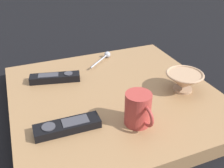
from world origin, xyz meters
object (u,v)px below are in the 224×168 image
at_px(teaspoon, 106,56).
at_px(cereal_bowl, 184,81).
at_px(tv_remote_far, 55,78).
at_px(coffee_mug, 139,109).
at_px(tv_remote_near, 67,126).

bearing_deg(teaspoon, cereal_bowl, 24.88).
bearing_deg(tv_remote_far, coffee_mug, 27.76).
height_order(teaspoon, tv_remote_near, same).
distance_m(cereal_bowl, coffee_mug, 0.24).
bearing_deg(tv_remote_far, tv_remote_near, -4.22).
bearing_deg(coffee_mug, cereal_bowl, 114.57).
bearing_deg(cereal_bowl, teaspoon, -155.12).
bearing_deg(teaspoon, coffee_mug, -8.63).
bearing_deg(tv_remote_far, teaspoon, 114.83).
xyz_separation_m(coffee_mug, tv_remote_far, (-0.32, -0.17, -0.03)).
bearing_deg(tv_remote_near, cereal_bowl, 97.58).
bearing_deg(cereal_bowl, coffee_mug, -65.43).
height_order(cereal_bowl, tv_remote_near, cereal_bowl).
xyz_separation_m(cereal_bowl, coffee_mug, (0.10, -0.22, 0.01)).
distance_m(tv_remote_near, tv_remote_far, 0.28).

